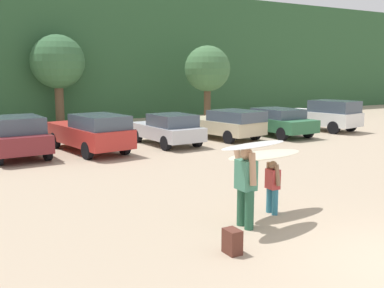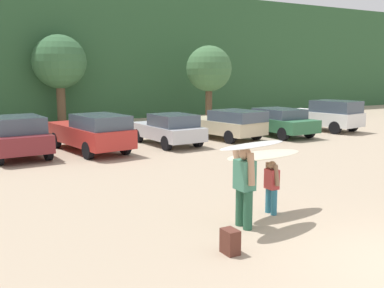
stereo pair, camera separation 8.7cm
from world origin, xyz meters
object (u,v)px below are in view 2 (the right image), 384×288
at_px(parked_car_white, 325,115).
at_px(surfboard_white, 253,145).
at_px(person_child, 272,184).
at_px(parked_car_champagne, 227,124).
at_px(backpack_dropped, 230,242).
at_px(parked_car_silver, 169,129).
at_px(parked_car_maroon, 16,136).
at_px(person_adult, 244,183).
at_px(parked_car_forest_green, 278,121).
at_px(parked_car_red, 91,132).
at_px(surfboard_cream, 265,155).

height_order(parked_car_white, surfboard_white, surfboard_white).
relative_size(parked_car_white, person_child, 3.69).
bearing_deg(parked_car_champagne, backpack_dropped, 135.75).
xyz_separation_m(parked_car_silver, person_child, (-2.31, -9.85, -0.03)).
relative_size(parked_car_maroon, person_adult, 2.41).
bearing_deg(person_adult, person_child, -156.04).
bearing_deg(parked_car_champagne, parked_car_maroon, 78.92).
height_order(person_adult, backpack_dropped, person_adult).
bearing_deg(parked_car_champagne, parked_car_forest_green, -107.36).
distance_m(parked_car_red, parked_car_white, 13.21).
xyz_separation_m(person_adult, backpack_dropped, (-1.03, -1.00, -0.73)).
bearing_deg(surfboard_white, person_child, -162.88).
distance_m(person_child, surfboard_white, 1.52).
relative_size(parked_car_maroon, surfboard_cream, 1.90).
relative_size(person_adult, surfboard_cream, 0.79).
distance_m(parked_car_red, surfboard_cream, 9.78).
height_order(parked_car_forest_green, backpack_dropped, parked_car_forest_green).
height_order(parked_car_red, backpack_dropped, parked_car_red).
height_order(parked_car_maroon, parked_car_red, parked_car_maroon).
xyz_separation_m(parked_car_champagne, surfboard_white, (-6.51, -10.56, 0.99)).
xyz_separation_m(parked_car_champagne, parked_car_white, (6.48, -0.03, 0.11)).
bearing_deg(person_child, backpack_dropped, 36.33).
xyz_separation_m(parked_car_red, person_child, (1.18, -9.83, -0.13)).
bearing_deg(surfboard_white, parked_car_silver, -118.94).
relative_size(surfboard_white, surfboard_cream, 0.88).
bearing_deg(parked_car_red, surfboard_white, 172.94).
relative_size(parked_car_white, backpack_dropped, 10.09).
bearing_deg(backpack_dropped, person_adult, 44.22).
bearing_deg(surfboard_white, backpack_dropped, 26.86).
xyz_separation_m(parked_car_forest_green, surfboard_white, (-9.37, -10.21, 1.00)).
bearing_deg(backpack_dropped, surfboard_white, 38.29).
xyz_separation_m(parked_car_silver, person_adult, (-3.40, -10.29, 0.23)).
xyz_separation_m(parked_car_white, surfboard_cream, (-12.16, -9.89, 0.49)).
height_order(parked_car_silver, parked_car_forest_green, parked_car_silver).
relative_size(surfboard_cream, backpack_dropped, 4.78).
distance_m(parked_car_red, surfboard_white, 10.40).
xyz_separation_m(parked_car_maroon, surfboard_cream, (3.87, -10.01, 0.54)).
bearing_deg(parked_car_white, parked_car_red, 81.06).
relative_size(parked_car_red, parked_car_forest_green, 1.19).
relative_size(parked_car_silver, backpack_dropped, 8.92).
relative_size(parked_car_forest_green, person_child, 3.38).
height_order(parked_car_champagne, person_child, parked_car_champagne).
xyz_separation_m(parked_car_forest_green, backpack_dropped, (-10.52, -11.12, -0.52)).
bearing_deg(surfboard_cream, parked_car_silver, -108.20).
bearing_deg(parked_car_red, backpack_dropped, 166.98).
distance_m(parked_car_maroon, surfboard_cream, 10.75).
bearing_deg(person_adult, parked_car_forest_green, -130.97).
bearing_deg(person_adult, parked_car_maroon, -72.43).
bearing_deg(surfboard_cream, person_child, 132.91).
height_order(parked_car_maroon, parked_car_forest_green, parked_car_maroon).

